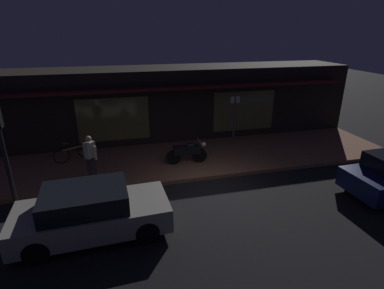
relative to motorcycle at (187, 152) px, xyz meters
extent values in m
plane|color=black|center=(0.35, -2.40, -0.65)|extent=(60.00, 60.00, 0.00)
cube|color=brown|center=(0.35, 0.60, -0.57)|extent=(18.00, 4.00, 0.15)
cube|color=black|center=(0.35, 4.00, 1.15)|extent=(18.00, 2.80, 3.60)
cube|color=brown|center=(-2.85, 2.58, 0.85)|extent=(3.20, 0.04, 2.00)
cube|color=brown|center=(3.55, 2.58, 0.85)|extent=(3.20, 0.04, 2.00)
cube|color=#591919|center=(0.35, 2.35, 2.20)|extent=(16.20, 0.50, 0.12)
cylinder|color=black|center=(-0.58, 0.03, -0.20)|extent=(0.60, 0.15, 0.60)
cylinder|color=black|center=(0.52, -0.02, -0.20)|extent=(0.60, 0.15, 0.60)
cube|color=black|center=(-0.03, 0.00, 0.08)|extent=(1.11, 0.33, 0.36)
ellipsoid|color=black|center=(0.12, -0.01, 0.28)|extent=(0.45, 0.26, 0.20)
sphere|color=#F9EDB7|center=(0.69, -0.03, 0.28)|extent=(0.18, 0.18, 0.18)
cylinder|color=gray|center=(0.49, -0.02, 0.45)|extent=(0.05, 0.55, 0.03)
torus|color=black|center=(-5.04, 1.22, -0.17)|extent=(0.61, 0.33, 0.66)
torus|color=black|center=(-4.15, 1.68, -0.17)|extent=(0.61, 0.33, 0.66)
cube|color=#B78C2D|center=(-4.60, 1.45, 0.05)|extent=(0.82, 0.44, 0.06)
cube|color=brown|center=(-4.82, 1.34, 0.32)|extent=(0.21, 0.16, 0.06)
cylinder|color=#B78C2D|center=(-4.22, 1.64, 0.40)|extent=(0.21, 0.39, 0.02)
cube|color=#28232D|center=(-3.74, -0.48, -0.07)|extent=(0.33, 0.34, 0.85)
cube|color=#B2AD9E|center=(-3.74, -0.48, 0.64)|extent=(0.41, 0.43, 0.58)
sphere|color=tan|center=(-3.74, -0.48, 1.06)|extent=(0.22, 0.22, 0.22)
cylinder|color=#B2AD9E|center=(-3.54, -0.65, 0.57)|extent=(0.13, 0.13, 0.52)
cylinder|color=#B2AD9E|center=(-3.94, -0.32, 0.57)|extent=(0.13, 0.13, 0.52)
cylinder|color=#47474C|center=(2.71, 1.75, 0.70)|extent=(0.09, 0.09, 2.40)
cube|color=beige|center=(2.71, 1.75, 1.65)|extent=(0.44, 0.03, 0.30)
cylinder|color=black|center=(-5.76, -2.47, 1.15)|extent=(0.12, 0.12, 3.60)
cylinder|color=black|center=(-2.22, -2.85, -0.33)|extent=(0.65, 0.25, 0.64)
cylinder|color=black|center=(-2.14, -4.41, -0.33)|extent=(0.65, 0.25, 0.64)
cylinder|color=black|center=(-4.91, -2.98, -0.33)|extent=(0.65, 0.25, 0.64)
cylinder|color=black|center=(-4.84, -4.54, -0.33)|extent=(0.65, 0.25, 0.64)
cube|color=#9E998E|center=(-3.53, -3.69, -0.10)|extent=(4.18, 1.95, 0.68)
cube|color=black|center=(-3.68, -3.70, 0.45)|extent=(2.27, 1.70, 0.64)
cylinder|color=black|center=(5.38, -3.22, -0.33)|extent=(0.65, 0.24, 0.64)
camera|label=1|loc=(-2.60, -11.15, 4.71)|focal=28.18mm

